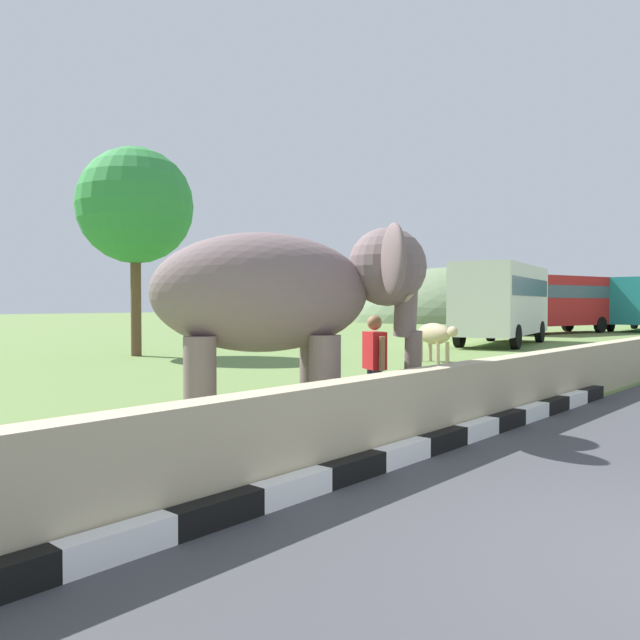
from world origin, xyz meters
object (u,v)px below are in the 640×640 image
at_px(cow_near, 435,335).
at_px(bus_white, 502,298).
at_px(elephant, 286,296).
at_px(bus_red, 554,299).
at_px(person_handler, 375,362).

bearing_deg(cow_near, bus_white, 13.28).
distance_m(elephant, bus_white, 20.78).
height_order(bus_white, cow_near, bus_white).
relative_size(bus_red, cow_near, 5.30).
height_order(person_handler, bus_white, bus_white).
relative_size(bus_white, bus_red, 0.83).
height_order(elephant, bus_red, bus_red).
xyz_separation_m(elephant, bus_white, (19.86, 6.11, 0.14)).
height_order(bus_red, cow_near, bus_red).
bearing_deg(person_handler, bus_red, 16.46).
bearing_deg(person_handler, elephant, 158.93).
bearing_deg(person_handler, cow_near, 25.98).
xyz_separation_m(bus_red, cow_near, (-21.50, -4.60, -1.21)).
bearing_deg(cow_near, bus_red, 12.07).
bearing_deg(elephant, person_handler, -21.07).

